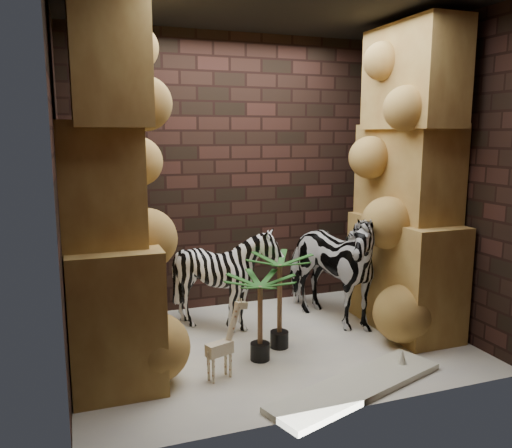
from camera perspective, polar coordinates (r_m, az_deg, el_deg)
name	(u,v)px	position (r m, az deg, el deg)	size (l,w,h in m)	color
floor	(271,345)	(4.92, 1.69, -13.19)	(3.50, 3.50, 0.00)	#F5EFCD
ceiling	(273,3)	(4.64, 1.89, 23.24)	(3.50, 3.50, 0.00)	black
wall_back	(231,173)	(5.72, -2.83, 5.61)	(3.50, 3.50, 0.00)	black
wall_front	(342,201)	(3.42, 9.49, 2.56)	(3.50, 3.50, 0.00)	black
wall_left	(59,191)	(4.23, -20.91, 3.44)	(3.00, 3.00, 0.00)	black
wall_right	(436,178)	(5.43, 19.30, 4.83)	(3.00, 3.00, 0.00)	black
rock_pillar_left	(107,189)	(4.24, -16.17, 3.71)	(0.68, 1.30, 3.00)	tan
rock_pillar_right	(408,179)	(5.23, 16.48, 4.81)	(0.58, 1.25, 3.00)	tan
zebra_right	(327,256)	(5.30, 7.82, -3.54)	(0.64, 1.19, 1.41)	white
zebra_left	(226,283)	(5.10, -3.36, -6.56)	(0.86, 1.07, 0.97)	white
giraffe_toy	(219,340)	(4.18, -4.08, -12.71)	(0.33, 0.11, 0.65)	beige
palm_front	(280,301)	(4.71, 2.63, -8.53)	(0.36, 0.36, 0.88)	#164616
palm_back	(260,318)	(4.48, 0.46, -10.33)	(0.36, 0.36, 0.76)	#164616
surfboard	(357,386)	(4.20, 11.12, -17.21)	(1.60, 0.39, 0.05)	silver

